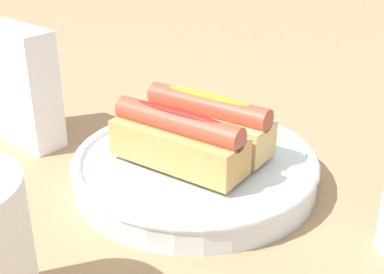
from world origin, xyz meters
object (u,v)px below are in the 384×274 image
Objects in this scene: hotdog_back at (176,139)px; napkin_box at (21,86)px; hotdog_front at (207,122)px; serving_bowl at (192,166)px.

napkin_box reaches higher than hotdog_back.
hotdog_back is at bearing 93.04° from hotdog_front.
hotdog_front is 0.25m from napkin_box.
napkin_box is (0.23, 0.04, 0.01)m from hotdog_back.
napkin_box is at bearing 15.54° from serving_bowl.
serving_bowl is 1.83× the size of napkin_box.
hotdog_front is at bearing -159.93° from napkin_box.
serving_bowl is at bearing 93.04° from hotdog_front.
hotdog_back is at bearing -172.64° from napkin_box.
serving_bowl is 1.76× the size of hotdog_back.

